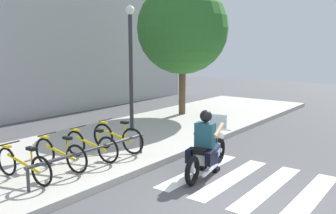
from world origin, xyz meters
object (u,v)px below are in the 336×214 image
(motorcycle, at_px, (208,153))
(rider, at_px, (206,138))
(bike_rack, at_px, (93,151))
(bicycle_0, at_px, (23,165))
(bicycle_1, at_px, (60,154))
(street_lamp, at_px, (131,57))
(bicycle_3, at_px, (117,137))
(bicycle_2, at_px, (91,145))
(tree_near_rack, at_px, (183,29))

(motorcycle, distance_m, rider, 0.37)
(bike_rack, bearing_deg, bicycle_0, 156.50)
(bicycle_0, relative_size, bicycle_1, 1.04)
(rider, distance_m, street_lamp, 4.33)
(bicycle_3, relative_size, street_lamp, 0.41)
(bicycle_1, bearing_deg, street_lamp, 19.61)
(bicycle_2, bearing_deg, tree_near_rack, 15.52)
(bike_rack, bearing_deg, bicycle_2, 52.51)
(rider, xyz_separation_m, bicycle_0, (-2.86, 2.39, -0.33))
(bicycle_3, relative_size, tree_near_rack, 0.31)
(bicycle_1, relative_size, bike_rack, 0.51)
(rider, relative_size, bicycle_2, 0.86)
(bicycle_0, xyz_separation_m, street_lamp, (4.47, 1.29, 1.94))
(street_lamp, height_order, tree_near_rack, tree_near_rack)
(bike_rack, distance_m, street_lamp, 4.13)
(bike_rack, distance_m, tree_near_rack, 7.46)
(bicycle_0, bearing_deg, motorcycle, -38.96)
(rider, xyz_separation_m, tree_near_rack, (4.93, 4.08, 2.61))
(motorcycle, relative_size, bicycle_1, 1.39)
(motorcycle, xyz_separation_m, bike_rack, (-1.66, 1.82, 0.11))
(bicycle_0, bearing_deg, bicycle_2, -0.03)
(bicycle_0, height_order, street_lamp, street_lamp)
(motorcycle, distance_m, bicycle_1, 3.17)
(bicycle_2, bearing_deg, bicycle_0, 179.97)
(street_lamp, xyz_separation_m, tree_near_rack, (3.32, 0.40, 1.00))
(motorcycle, relative_size, bike_rack, 0.71)
(rider, bearing_deg, bicycle_1, 130.11)
(bicycle_1, bearing_deg, tree_near_rack, 13.69)
(bicycle_0, distance_m, bicycle_3, 2.55)
(bicycle_2, distance_m, tree_near_rack, 6.96)
(bicycle_3, bearing_deg, rider, -82.62)
(bicycle_3, height_order, tree_near_rack, tree_near_rack)
(rider, bearing_deg, bike_rack, 130.85)
(bicycle_0, xyz_separation_m, bicycle_2, (1.70, -0.00, 0.01))
(bicycle_2, height_order, bike_rack, bicycle_2)
(bicycle_2, bearing_deg, rider, -64.08)
(rider, xyz_separation_m, bicycle_1, (-2.01, 2.39, -0.32))
(bike_rack, bearing_deg, rider, -49.15)
(bicycle_0, bearing_deg, tree_near_rack, 12.24)
(bicycle_2, height_order, street_lamp, street_lamp)
(bicycle_3, height_order, street_lamp, street_lamp)
(street_lamp, distance_m, tree_near_rack, 3.49)
(rider, height_order, bicycle_2, rider)
(bicycle_0, height_order, tree_near_rack, tree_near_rack)
(tree_near_rack, bearing_deg, motorcycle, -140.00)
(bicycle_0, distance_m, tree_near_rack, 8.50)
(bike_rack, bearing_deg, bicycle_1, 127.54)
(bicycle_0, bearing_deg, street_lamp, 16.08)
(bicycle_3, distance_m, tree_near_rack, 6.23)
(bike_rack, bearing_deg, motorcycle, -47.61)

